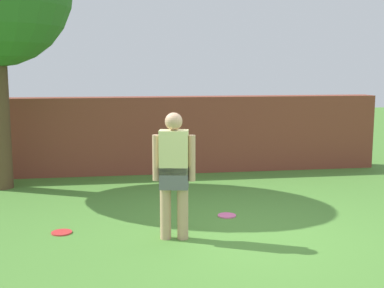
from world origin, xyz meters
TOP-DOWN VIEW (x-y plane):
  - ground_plane at (0.00, 0.00)m, footprint 40.00×40.00m
  - brick_wall at (-1.50, 4.28)m, footprint 10.86×0.50m
  - person at (-0.91, 0.07)m, footprint 0.53×0.29m
  - frisbee_red at (-2.36, 0.51)m, footprint 0.27×0.27m
  - frisbee_pink at (-0.02, 0.94)m, footprint 0.27×0.27m

SIDE VIEW (x-z plane):
  - ground_plane at x=0.00m, z-range 0.00..0.00m
  - frisbee_red at x=-2.36m, z-range 0.00..0.02m
  - frisbee_pink at x=-0.02m, z-range 0.00..0.02m
  - brick_wall at x=-1.50m, z-range 0.00..1.58m
  - person at x=-0.91m, z-range 0.09..1.71m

